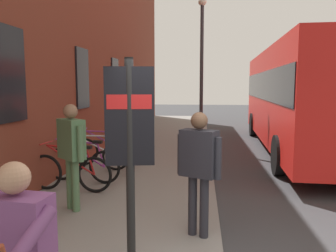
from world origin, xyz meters
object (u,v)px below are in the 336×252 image
transit_info_sign (130,130)px  street_lamp (202,59)px  bicycle_mid_rack (83,164)px  pedestrian_by_facade (72,146)px  pedestrian_crossing_street (130,129)px  pedestrian_near_bus (199,161)px  bicycle_nearest_sign (95,156)px  city_bus (301,94)px  bicycle_far_end (70,172)px  bicycle_under_window (105,150)px

transit_info_sign → street_lamp: bearing=-5.5°
bicycle_mid_rack → pedestrian_by_facade: pedestrian_by_facade is taller
pedestrian_crossing_street → pedestrian_near_bus: 3.58m
transit_info_sign → pedestrian_crossing_street: 4.18m
bicycle_nearest_sign → pedestrian_by_facade: size_ratio=0.94×
pedestrian_crossing_street → bicycle_nearest_sign: bearing=79.0°
city_bus → pedestrian_near_bus: 7.96m
bicycle_far_end → city_bus: city_bus is taller
bicycle_far_end → bicycle_nearest_sign: size_ratio=1.05×
bicycle_under_window → pedestrian_crossing_street: bearing=-136.8°
transit_info_sign → pedestrian_crossing_street: size_ratio=1.35×
bicycle_nearest_sign → pedestrian_crossing_street: (-0.17, -0.89, 0.69)m
city_bus → pedestrian_by_facade: bearing=139.6°
bicycle_mid_rack → transit_info_sign: (-3.31, -1.76, 1.21)m
pedestrian_near_bus → street_lamp: size_ratio=0.34×
bicycle_nearest_sign → bicycle_under_window: bearing=-2.0°
bicycle_nearest_sign → street_lamp: bearing=-32.3°
pedestrian_near_bus → pedestrian_by_facade: pedestrian_by_facade is taller
bicycle_nearest_sign → bicycle_under_window: 0.75m
pedestrian_near_bus → bicycle_far_end: bearing=54.9°
bicycle_mid_rack → pedestrian_crossing_street: (0.74, -0.89, 0.69)m
bicycle_under_window → pedestrian_near_bus: (-4.11, -2.50, 0.67)m
bicycle_mid_rack → bicycle_nearest_sign: same height
bicycle_under_window → bicycle_nearest_sign: bearing=178.0°
pedestrian_crossing_street → bicycle_far_end: bearing=146.6°
transit_info_sign → pedestrian_crossing_street: bearing=12.0°
bicycle_far_end → transit_info_sign: size_ratio=0.74×
transit_info_sign → bicycle_nearest_sign: bearing=22.6°
bicycle_mid_rack → bicycle_far_end: bearing=177.8°
city_bus → transit_info_sign: bearing=153.1°
bicycle_mid_rack → street_lamp: size_ratio=0.35×
bicycle_mid_rack → street_lamp: 6.15m
bicycle_far_end → street_lamp: 6.70m
bicycle_mid_rack → transit_info_sign: 3.94m
bicycle_mid_rack → bicycle_nearest_sign: 0.91m
pedestrian_crossing_street → pedestrian_by_facade: bearing=168.6°
pedestrian_crossing_street → bicycle_mid_rack: bearing=129.7°
bicycle_nearest_sign → pedestrian_near_bus: size_ratio=0.97×
bicycle_nearest_sign → city_bus: bearing=-56.8°
bicycle_far_end → bicycle_nearest_sign: same height
pedestrian_crossing_street → transit_info_sign: bearing=-168.0°
bicycle_under_window → city_bus: (3.08, -5.83, 1.41)m
bicycle_mid_rack → street_lamp: (4.95, -2.55, 2.61)m
bicycle_far_end → bicycle_under_window: same height
street_lamp → bicycle_nearest_sign: bearing=147.7°
pedestrian_by_facade → transit_info_sign: bearing=-141.3°
pedestrian_near_bus → transit_info_sign: bearing=138.5°
bicycle_under_window → city_bus: 6.74m
pedestrian_near_bus → pedestrian_by_facade: (0.81, 2.11, 0.03)m
bicycle_far_end → pedestrian_by_facade: size_ratio=0.99×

